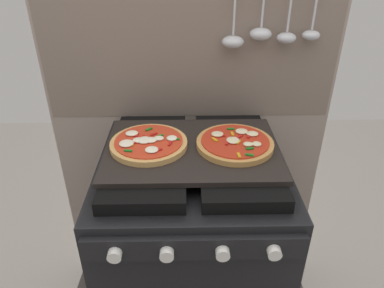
{
  "coord_description": "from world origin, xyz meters",
  "views": [
    {
      "loc": [
        -0.02,
        -0.97,
        1.49
      ],
      "look_at": [
        0.0,
        0.0,
        0.93
      ],
      "focal_mm": 33.86,
      "sensor_mm": 36.0,
      "label": 1
    }
  ],
  "objects_px": {
    "pizza_right": "(235,143)",
    "pizza_left": "(148,143)",
    "baking_tray": "(192,149)",
    "stove": "(192,253)"
  },
  "relations": [
    {
      "from": "baking_tray",
      "to": "pizza_right",
      "type": "relative_size",
      "value": 2.25
    },
    {
      "from": "baking_tray",
      "to": "pizza_left",
      "type": "xyz_separation_m",
      "value": [
        -0.14,
        0.0,
        0.02
      ]
    },
    {
      "from": "stove",
      "to": "pizza_right",
      "type": "bearing_deg",
      "value": -0.27
    },
    {
      "from": "pizza_left",
      "to": "pizza_right",
      "type": "relative_size",
      "value": 1.0
    },
    {
      "from": "stove",
      "to": "baking_tray",
      "type": "xyz_separation_m",
      "value": [
        0.0,
        0.0,
        0.46
      ]
    },
    {
      "from": "pizza_right",
      "to": "pizza_left",
      "type": "bearing_deg",
      "value": 178.6
    },
    {
      "from": "stove",
      "to": "baking_tray",
      "type": "height_order",
      "value": "baking_tray"
    },
    {
      "from": "stove",
      "to": "pizza_right",
      "type": "distance_m",
      "value": 0.5
    },
    {
      "from": "stove",
      "to": "baking_tray",
      "type": "relative_size",
      "value": 1.67
    },
    {
      "from": "pizza_left",
      "to": "pizza_right",
      "type": "bearing_deg",
      "value": -1.4
    }
  ]
}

